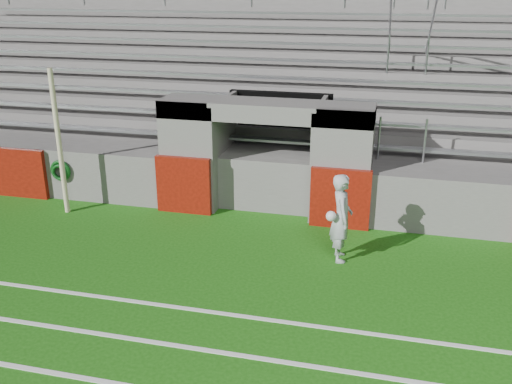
# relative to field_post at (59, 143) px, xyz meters

# --- Properties ---
(ground) EXTENTS (90.00, 90.00, 0.00)m
(ground) POSITION_rel_field_post_xyz_m (4.49, -2.31, -1.67)
(ground) COLOR #18550E
(ground) RESTS_ON ground
(field_post) EXTENTS (0.11, 0.11, 3.35)m
(field_post) POSITION_rel_field_post_xyz_m (0.00, 0.00, 0.00)
(field_post) COLOR beige
(field_post) RESTS_ON ground
(stadium_structure) EXTENTS (26.00, 8.48, 5.42)m
(stadium_structure) POSITION_rel_field_post_xyz_m (4.49, 5.66, -0.18)
(stadium_structure) COLOR #5E5B59
(stadium_structure) RESTS_ON ground
(goalkeeper_with_ball) EXTENTS (0.55, 0.71, 1.74)m
(goalkeeper_with_ball) POSITION_rel_field_post_xyz_m (6.46, -0.89, -0.80)
(goalkeeper_with_ball) COLOR #A7AEB1
(goalkeeper_with_ball) RESTS_ON ground
(hose_coil) EXTENTS (0.54, 0.14, 0.54)m
(hose_coil) POSITION_rel_field_post_xyz_m (-0.48, 0.62, -0.91)
(hose_coil) COLOR #0D4313
(hose_coil) RESTS_ON ground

